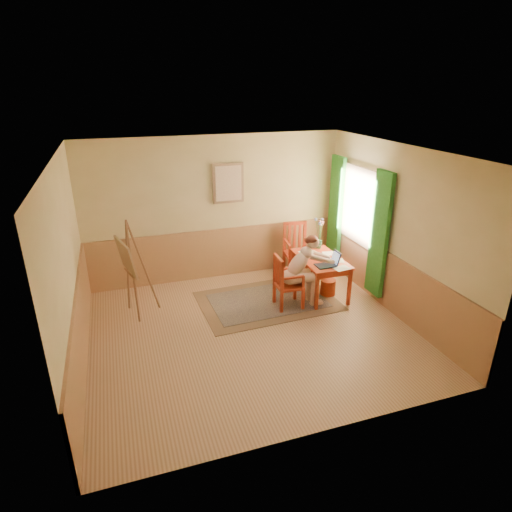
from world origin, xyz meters
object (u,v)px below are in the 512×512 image
object	(u,v)px
chair_left	(286,282)
easel	(129,260)
table	(320,263)
figure	(303,268)
laptop	(329,263)
chair_back	(296,250)

from	to	relation	value
chair_left	easel	world-z (taller)	easel
table	chair_left	size ratio (longest dim) A/B	1.26
figure	laptop	size ratio (longest dim) A/B	3.19
chair_left	chair_back	bearing A→B (deg)	59.53
chair_back	chair_left	bearing A→B (deg)	-120.47
figure	laptop	distance (m)	0.48
chair_left	table	bearing A→B (deg)	19.44
table	easel	size ratio (longest dim) A/B	0.72
figure	easel	bearing A→B (deg)	168.42
table	chair_left	world-z (taller)	chair_left
chair_left	easel	bearing A→B (deg)	167.44
table	chair_back	size ratio (longest dim) A/B	1.13
chair_back	easel	size ratio (longest dim) A/B	0.64
chair_left	laptop	bearing A→B (deg)	-5.74
chair_back	easel	bearing A→B (deg)	-168.52
easel	table	bearing A→B (deg)	-5.00
table	chair_back	bearing A→B (deg)	93.44
chair_back	laptop	distance (m)	1.33
chair_left	easel	xyz separation A→B (m)	(-2.54, 0.57, 0.52)
figure	easel	world-z (taller)	easel
chair_back	laptop	world-z (taller)	chair_back
chair_back	laptop	xyz separation A→B (m)	(0.04, -1.30, 0.23)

